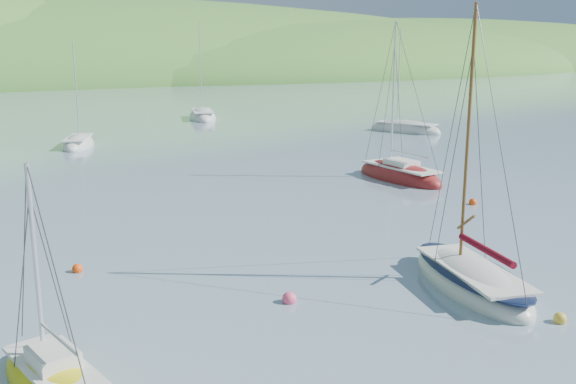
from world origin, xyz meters
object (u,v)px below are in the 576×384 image
sailboat_yellow (54,379)px  sloop_red (399,176)px  daysailer_white (471,281)px  distant_sloop_d (405,130)px  distant_sloop_a (78,144)px  distant_sloop_b (203,117)px

sailboat_yellow → sloop_red: bearing=22.3°
daysailer_white → distant_sloop_d: size_ratio=0.96×
distant_sloop_a → distant_sloop_b: bearing=62.0°
sailboat_yellow → distant_sloop_a: (9.29, 39.89, 0.00)m
daysailer_white → distant_sloop_b: (12.56, 54.57, -0.03)m
sloop_red → daysailer_white: bearing=-123.7°
distant_sloop_d → daysailer_white: bearing=-149.1°
daysailer_white → distant_sloop_a: size_ratio=1.11×
sloop_red → distant_sloop_d: bearing=47.4°
sailboat_yellow → distant_sloop_b: size_ratio=0.51×
daysailer_white → sloop_red: sloop_red is taller
sailboat_yellow → distant_sloop_b: distant_sloop_b is taller
sailboat_yellow → distant_sloop_b: bearing=53.2°
daysailer_white → distant_sloop_a: bearing=112.7°
sailboat_yellow → distant_sloop_a: bearing=66.2°
sloop_red → distant_sloop_a: 28.45m
sailboat_yellow → distant_sloop_a: distant_sloop_a is taller
distant_sloop_d → sailboat_yellow: bearing=-161.8°
distant_sloop_a → distant_sloop_d: size_ratio=0.87×
sloop_red → distant_sloop_d: (15.52, 17.86, -0.03)m
sailboat_yellow → distant_sloop_d: bearing=29.6°
sloop_red → distant_sloop_d: 23.66m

